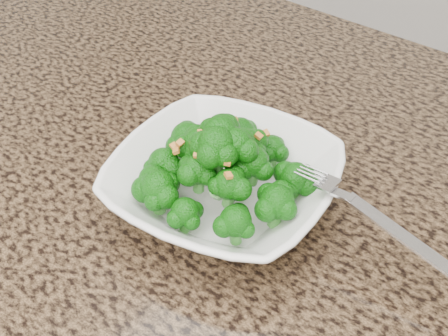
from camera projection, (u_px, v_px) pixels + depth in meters
The scene contains 5 objects.
granite_counter at pixel (148, 205), 0.63m from camera, with size 1.64×1.04×0.03m, color brown.
bowl at pixel (224, 183), 0.60m from camera, with size 0.23×0.23×0.06m, color white.
broccoli_pile at pixel (224, 137), 0.56m from camera, with size 0.20×0.20×0.07m, color #10620B, non-canonical shape.
garlic_topping at pixel (224, 107), 0.53m from camera, with size 0.12×0.12×0.01m, color orange, non-canonical shape.
fork at pixel (346, 197), 0.53m from camera, with size 0.19×0.03×0.01m, color silver, non-canonical shape.
Camera 1 is at (0.35, 0.00, 1.33)m, focal length 45.00 mm.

